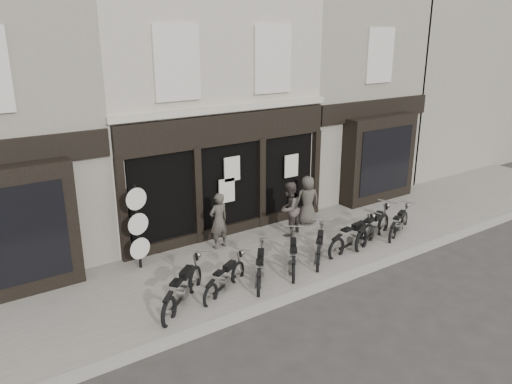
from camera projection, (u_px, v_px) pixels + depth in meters
ground_plane at (288, 271)px, 13.57m from camera, size 90.00×90.00×0.00m
pavement at (268, 257)px, 14.25m from camera, size 30.00×4.20×0.12m
kerb at (319, 287)px, 12.57m from camera, size 30.00×0.25×0.13m
central_building at (182, 97)px, 16.97m from camera, size 7.30×6.22×8.34m
neighbour_right at (322, 87)px, 20.39m from camera, size 5.60×6.73×8.34m
filler_right at (443, 76)px, 24.88m from camera, size 11.00×6.00×8.20m
motorcycle_0 at (183, 292)px, 11.61m from camera, size 1.87×1.67×1.08m
motorcycle_1 at (225, 281)px, 12.24m from camera, size 1.76×1.12×0.92m
motorcycle_2 at (260, 270)px, 12.80m from camera, size 1.42×1.70×0.96m
motorcycle_3 at (293, 258)px, 13.46m from camera, size 1.45×1.72×0.97m
motorcycle_4 at (320, 249)px, 14.02m from camera, size 1.55×1.57×0.95m
motorcycle_5 at (353, 239)px, 14.57m from camera, size 2.20×0.67×1.06m
motorcycle_6 at (373, 230)px, 15.17m from camera, size 2.25×1.08×1.12m
motorcycle_7 at (399, 226)px, 15.73m from camera, size 1.83×1.05×0.94m
man_left at (219, 221)px, 14.51m from camera, size 0.65×0.45×1.68m
man_centre at (289, 209)px, 15.44m from camera, size 1.02×0.92×1.71m
man_right at (307, 200)px, 16.36m from camera, size 0.92×0.76×1.62m
advert_sign_post at (138, 231)px, 13.15m from camera, size 0.60×0.39×2.47m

